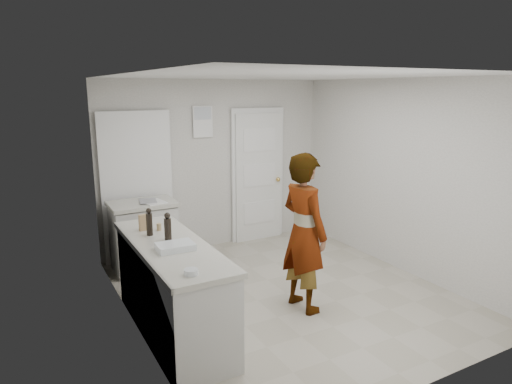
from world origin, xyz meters
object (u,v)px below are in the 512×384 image
oil_cruet_b (149,222)px  person (304,233)px  cake_mix_box (144,222)px  baking_dish (175,247)px  oil_cruet_a (168,227)px  egg_bowl (191,272)px  spice_jar (159,227)px

oil_cruet_b → person: bearing=-19.0°
cake_mix_box → baking_dish: (0.09, -0.72, -0.06)m
oil_cruet_a → egg_bowl: oil_cruet_a is taller
cake_mix_box → baking_dish: bearing=-89.0°
spice_jar → oil_cruet_a: size_ratio=0.27×
cake_mix_box → oil_cruet_b: bearing=-95.3°
oil_cruet_b → cake_mix_box: bearing=90.8°
baking_dish → egg_bowl: 0.62m
egg_bowl → person: bearing=22.1°
oil_cruet_a → baking_dish: 0.32m
person → oil_cruet_a: 1.45m
oil_cruet_b → egg_bowl: oil_cruet_b is taller
oil_cruet_a → oil_cruet_b: bearing=117.2°
oil_cruet_a → oil_cruet_b: 0.26m
spice_jar → person: bearing=-24.6°
spice_jar → egg_bowl: 1.26m
cake_mix_box → egg_bowl: cake_mix_box is taller
spice_jar → oil_cruet_b: 0.20m
person → spice_jar: 1.53m
cake_mix_box → oil_cruet_a: 0.44m
oil_cruet_a → baking_dish: bearing=-95.8°
person → spice_jar: bearing=59.6°
baking_dish → person: bearing=0.1°
baking_dish → egg_bowl: (-0.08, -0.61, -0.00)m
oil_cruet_a → spice_jar: bearing=87.7°
oil_cruet_a → egg_bowl: size_ratio=2.40×
oil_cruet_b → egg_bowl: bearing=-89.7°
person → oil_cruet_a: size_ratio=6.25×
baking_dish → egg_bowl: size_ratio=2.95×
spice_jar → egg_bowl: (-0.12, -1.25, -0.02)m
person → egg_bowl: 1.64m
person → spice_jar: person is taller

